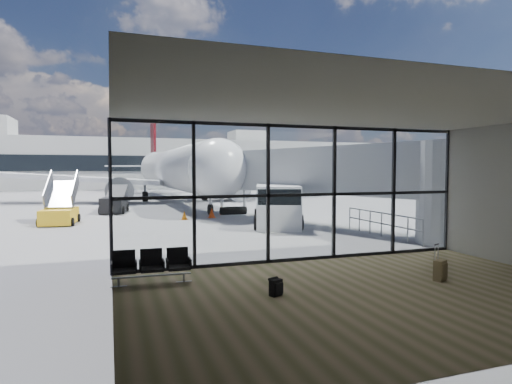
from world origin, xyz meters
TOP-DOWN VIEW (x-y plane):
  - ground at (0.00, 40.00)m, footprint 220.00×220.00m
  - lounge_shell at (0.00, -4.80)m, footprint 12.02×8.01m
  - glass_curtain_wall at (0.00, 0.00)m, footprint 12.10×0.12m
  - jet_bridge at (4.90, 7.07)m, footprint 8.00×16.50m
  - apron_railing at (5.60, 3.50)m, footprint 0.06×5.46m
  - far_terminal at (-0.59, 61.97)m, footprint 80.00×12.20m
  - tree_4 at (-21.00, 72.00)m, footprint 5.61×5.61m
  - tree_5 at (-15.00, 72.00)m, footprint 6.27×6.27m
  - seating_row at (-5.00, -1.31)m, footprint 2.05×0.63m
  - backpack at (-2.28, -3.46)m, footprint 0.35×0.35m
  - suitcase at (2.45, -3.63)m, footprint 0.43×0.37m
  - airliner at (0.03, 29.99)m, footprint 33.33×38.56m
  - service_van at (2.48, 8.42)m, footprint 3.76×5.51m
  - belt_loader at (-5.72, 18.86)m, footprint 2.12×4.32m
  - mobile_stairs at (-8.69, 13.21)m, footprint 2.06×3.52m
  - traffic_cone_a at (1.17, 15.11)m, footprint 0.38×0.38m
  - traffic_cone_b at (-1.77, 12.93)m, footprint 0.38×0.38m
  - traffic_cone_c at (0.04, 13.42)m, footprint 0.44×0.44m

SIDE VIEW (x-z plane):
  - ground at x=0.00m, z-range 0.00..0.00m
  - backpack at x=-2.28m, z-range -0.01..0.43m
  - traffic_cone_b at x=-1.77m, z-range -0.01..0.53m
  - traffic_cone_a at x=1.17m, z-range -0.01..0.53m
  - traffic_cone_c at x=0.04m, z-range -0.02..0.62m
  - suitcase at x=2.45m, z-range -0.20..0.81m
  - seating_row at x=-5.00m, z-range 0.05..0.96m
  - mobile_stairs at x=-8.69m, z-range -0.62..1.76m
  - belt_loader at x=-5.72m, z-range -0.31..1.59m
  - apron_railing at x=5.60m, z-range 0.16..1.27m
  - service_van at x=2.48m, z-range 0.03..2.23m
  - glass_curtain_wall at x=0.00m, z-range 0.00..4.50m
  - lounge_shell at x=0.00m, z-range 0.40..4.91m
  - jet_bridge at x=4.90m, z-range 0.59..4.92m
  - airliner at x=0.03m, z-range -1.94..7.99m
  - far_terminal at x=-0.59m, z-range -1.29..9.71m
  - tree_4 at x=-21.00m, z-range 1.22..9.29m
  - tree_5 at x=-15.00m, z-range 1.36..10.39m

